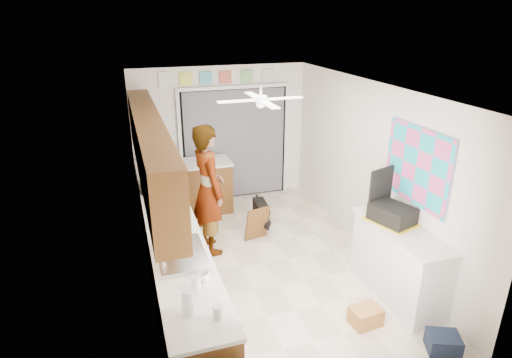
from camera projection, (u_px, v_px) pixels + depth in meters
floor at (265, 263)px, 6.16m from camera, size 5.00×5.00×0.00m
ceiling at (266, 88)px, 5.25m from camera, size 5.00×5.00×0.00m
wall_back at (221, 135)px, 7.92m from camera, size 3.20×0.00×3.20m
wall_front at (365, 291)px, 3.49m from camera, size 3.20×0.00×3.20m
wall_left at (142, 197)px, 5.25m from camera, size 0.00×5.00×5.00m
wall_right at (370, 170)px, 6.16m from camera, size 0.00×5.00×5.00m
left_base_cabinets at (171, 250)px, 5.62m from camera, size 0.60×4.80×0.90m
left_countertop at (170, 218)px, 5.46m from camera, size 0.62×4.80×0.04m
upper_cabinets at (150, 149)px, 5.27m from camera, size 0.32×4.00×0.80m
sink_basin at (181, 255)px, 4.56m from camera, size 0.50×0.76×0.06m
faucet at (163, 250)px, 4.47m from camera, size 0.03×0.03×0.22m
peninsula_base at (202, 188)px, 7.62m from camera, size 1.00×0.60×0.90m
peninsula_top at (201, 163)px, 7.45m from camera, size 1.04×0.64×0.04m
back_opening_recess at (235, 144)px, 8.04m from camera, size 2.00×0.06×2.10m
curtain_panel at (235, 145)px, 8.00m from camera, size 1.90×0.03×2.05m
door_trim_left at (181, 150)px, 7.72m from camera, size 0.06×0.04×2.10m
door_trim_right at (286, 140)px, 8.30m from camera, size 0.06×0.04×2.10m
door_trim_head at (234, 87)px, 7.62m from camera, size 2.10×0.04×0.06m
header_frame_0 at (186, 79)px, 7.34m from camera, size 0.22×0.02×0.22m
header_frame_1 at (206, 78)px, 7.44m from camera, size 0.22×0.02×0.22m
header_frame_2 at (225, 77)px, 7.54m from camera, size 0.22×0.02×0.22m
header_frame_3 at (247, 76)px, 7.65m from camera, size 0.22×0.02×0.22m
header_frame_4 at (268, 75)px, 7.77m from camera, size 0.22×0.02×0.22m
route66_sign at (165, 80)px, 7.24m from camera, size 0.22×0.02×0.26m
right_counter_base at (398, 264)px, 5.32m from camera, size 0.50×1.40×0.90m
right_counter_top at (403, 230)px, 5.14m from camera, size 0.54×1.44×0.04m
abstract_painting at (417, 166)px, 5.12m from camera, size 0.03×1.15×0.95m
ceiling_fan at (261, 100)px, 5.49m from camera, size 1.14×1.14×0.24m
microwave at (159, 177)px, 6.28m from camera, size 0.56×0.69×0.33m
soap_bottle at (163, 223)px, 4.99m from camera, size 0.14×0.14×0.27m
cup at (204, 277)px, 4.13m from camera, size 0.15×0.15×0.09m
jar_a at (218, 312)px, 3.62m from camera, size 0.10×0.10×0.12m
jar_b at (196, 283)px, 4.00m from camera, size 0.11×0.11×0.14m
paper_towel_roll at (188, 302)px, 3.64m from camera, size 0.13×0.13×0.25m
suitcase at (392, 214)px, 5.28m from camera, size 0.51×0.59×0.21m
suitcase_rim at (391, 222)px, 5.32m from camera, size 0.60×0.69×0.02m
suitcase_lid at (381, 187)px, 5.44m from camera, size 0.41×0.16×0.50m
cardboard_box at (366, 316)px, 4.92m from camera, size 0.37×0.29×0.21m
navy_crate at (443, 343)px, 4.53m from camera, size 0.41×0.38×0.20m
cabinet_door_panel at (257, 224)px, 6.67m from camera, size 0.41×0.23×0.57m
man at (208, 190)px, 6.18m from camera, size 0.57×0.77×1.95m
dog at (261, 213)px, 7.13m from camera, size 0.32×0.65×0.50m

